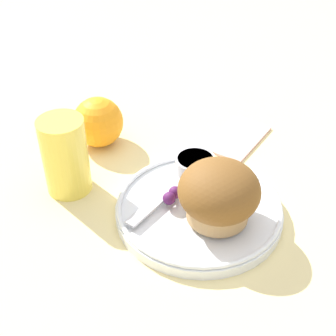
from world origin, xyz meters
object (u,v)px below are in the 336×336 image
object	(u,v)px
orange_fruit	(98,122)
juice_glass	(65,156)
muffin	(219,194)
butter_knife	(170,189)

from	to	relation	value
orange_fruit	juice_glass	size ratio (longest dim) A/B	0.71
muffin	orange_fruit	world-z (taller)	muffin
butter_knife	orange_fruit	xyz separation A→B (m)	(0.05, 0.17, 0.02)
butter_knife	orange_fruit	bearing A→B (deg)	75.52
butter_knife	orange_fruit	size ratio (longest dim) A/B	2.16
muffin	juice_glass	bearing A→B (deg)	101.69
muffin	butter_knife	size ratio (longest dim) A/B	0.59
muffin	juice_glass	xyz separation A→B (m)	(-0.04, 0.21, -0.00)
orange_fruit	muffin	bearing A→B (deg)	-104.81
butter_knife	orange_fruit	distance (m)	0.18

